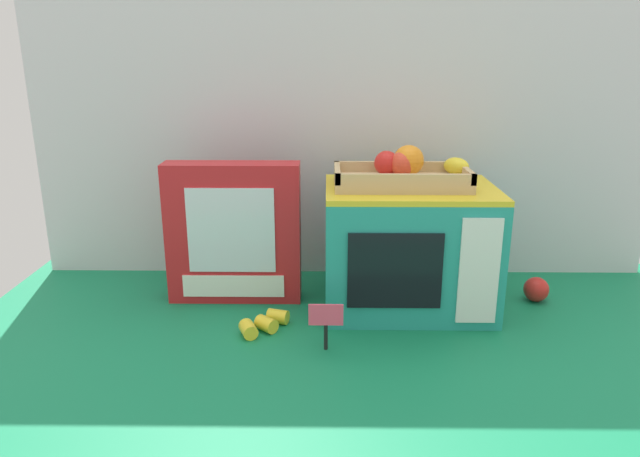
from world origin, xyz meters
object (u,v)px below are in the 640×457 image
at_px(food_groups_crate, 404,173).
at_px(price_sign, 326,320).
at_px(loose_toy_banana, 264,323).
at_px(toy_microwave, 408,248).
at_px(cookie_set_box, 234,233).
at_px(loose_toy_apple, 536,289).

relative_size(food_groups_crate, price_sign, 3.16).
bearing_deg(food_groups_crate, price_sign, -127.14).
distance_m(food_groups_crate, loose_toy_banana, 0.46).
bearing_deg(toy_microwave, cookie_set_box, 174.98).
bearing_deg(cookie_set_box, toy_microwave, -5.02).
xyz_separation_m(price_sign, loose_toy_banana, (-0.13, 0.09, -0.05)).
bearing_deg(price_sign, loose_toy_apple, 26.00).
bearing_deg(food_groups_crate, loose_toy_apple, 2.96).
relative_size(toy_microwave, cookie_set_box, 1.14).
relative_size(loose_toy_banana, loose_toy_apple, 1.88).
bearing_deg(price_sign, toy_microwave, 48.94).
bearing_deg(loose_toy_apple, price_sign, -154.00).
bearing_deg(price_sign, cookie_set_box, 130.77).
relative_size(food_groups_crate, cookie_set_box, 0.94).
height_order(food_groups_crate, cookie_set_box, food_groups_crate).
bearing_deg(food_groups_crate, toy_microwave, -35.30).
bearing_deg(food_groups_crate, loose_toy_banana, -154.69).
height_order(price_sign, loose_toy_banana, price_sign).
distance_m(toy_microwave, cookie_set_box, 0.41).
height_order(toy_microwave, cookie_set_box, cookie_set_box).
relative_size(toy_microwave, loose_toy_apple, 6.40).
bearing_deg(loose_toy_apple, cookie_set_box, 179.42).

